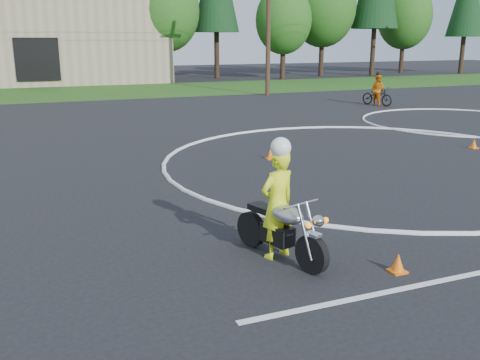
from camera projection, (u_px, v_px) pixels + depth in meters
name	position (u px, v px, depth m)	size (l,w,h in m)	color
ground	(446.00, 187.00, 12.79)	(120.00, 120.00, 0.00)	black
grass_strip	(165.00, 90.00, 36.98)	(120.00, 10.00, 0.02)	#1E4714
course_markings	(403.00, 147.00, 17.48)	(19.05, 19.05, 0.12)	silver
primary_motorcycle	(282.00, 229.00, 8.49)	(0.83, 1.98, 1.07)	black
rider_primary_grp	(278.00, 200.00, 8.49)	(0.75, 0.60, 1.98)	#DFF91A
rider_second_grp	(377.00, 93.00, 28.23)	(1.20, 1.96, 1.78)	black
traffic_cones	(448.00, 152.00, 16.03)	(14.60, 12.23, 0.30)	orange
treeline	(304.00, 1.00, 47.46)	(38.20, 8.10, 14.52)	#382619
utility_poles	(269.00, 8.00, 32.09)	(41.60, 1.12, 10.00)	#473321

